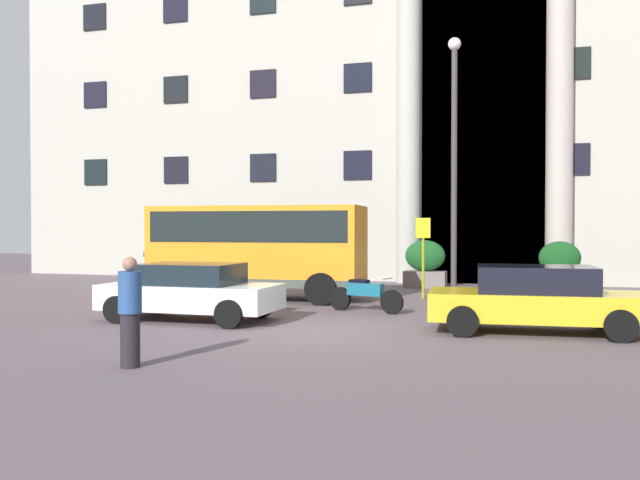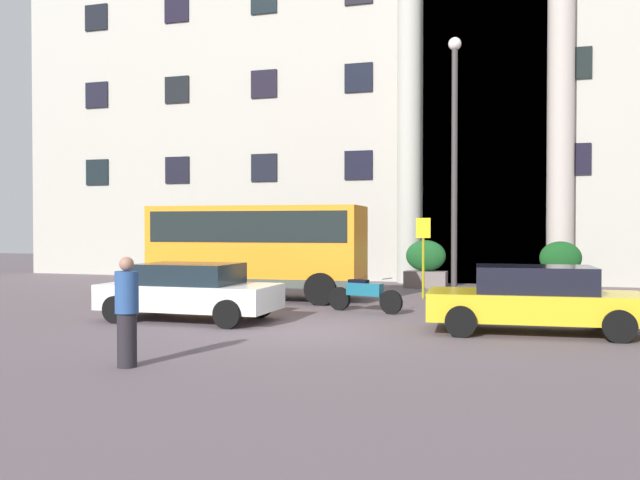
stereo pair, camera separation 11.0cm
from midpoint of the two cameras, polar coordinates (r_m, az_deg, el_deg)
The scene contains 13 objects.
ground_plane at distance 14.32m, azimuth -1.52°, elevation -7.84°, with size 80.00×64.00×0.12m, color #5C5056.
office_building_facade at distance 32.32m, azimuth 8.69°, elevation 16.06°, with size 35.35×9.72×21.03m.
orange_minibus at distance 20.44m, azimuth -5.33°, elevation -0.32°, with size 6.40×2.93×2.78m.
bus_stop_sign at distance 20.80m, azimuth 8.48°, elevation -0.70°, with size 0.44×0.08×2.43m.
hedge_planter_entrance_left at distance 27.83m, azimuth -12.93°, elevation -1.82°, with size 2.04×0.76×1.56m.
hedge_planter_east at distance 24.45m, azimuth 8.67°, elevation -2.07°, with size 1.48×0.76×1.69m.
hedge_planter_entrance_right at distance 26.12m, azimuth -6.39°, elevation -1.99°, with size 1.42×0.87×1.56m.
hedge_planter_far_east at distance 23.98m, azimuth 19.31°, elevation -2.18°, with size 1.40×0.76×1.68m.
parked_coupe_end at distance 16.05m, azimuth -10.95°, elevation -4.20°, with size 4.04×2.02×1.32m.
white_taxi_kerbside at distance 14.61m, azimuth 17.41°, elevation -4.70°, with size 4.39×2.21×1.37m.
scooter_by_planter at distance 17.37m, azimuth 3.51°, elevation -4.53°, with size 2.05×0.78×0.89m.
pedestrian_woman_with_bag at distance 10.95m, azimuth -15.90°, elevation -5.79°, with size 0.36×0.36×1.71m.
lamppost_plaza_centre at distance 21.93m, azimuth 11.03°, elevation 7.67°, with size 0.40×0.40×8.09m.
Camera 1 is at (4.40, -13.45, 2.17)m, focal length 38.21 mm.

